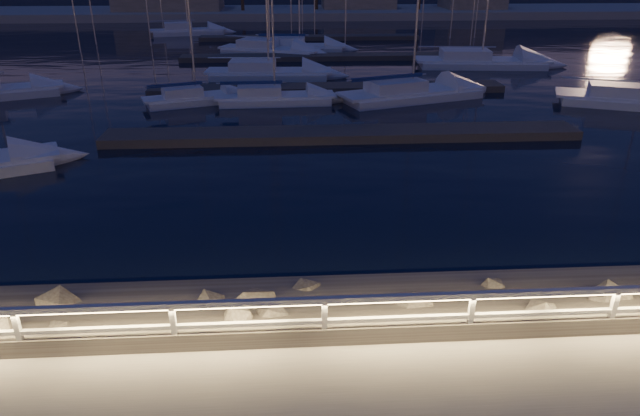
{
  "coord_description": "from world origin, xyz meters",
  "views": [
    {
      "loc": [
        -2.69,
        -9.53,
        7.25
      ],
      "look_at": [
        -1.84,
        4.0,
        1.21
      ],
      "focal_mm": 32.0,
      "sensor_mm": 36.0,
      "label": 1
    }
  ],
  "objects_px": {
    "sailboat_f": "(272,97)",
    "sailboat_n": "(297,46)",
    "sailboat_e": "(193,97)",
    "sailboat_h": "(636,99)",
    "sailboat_g": "(265,72)",
    "sailboat_k": "(267,49)",
    "sailboat_m": "(186,30)",
    "sailboat_l": "(478,61)",
    "sailboat_c": "(408,92)",
    "guard_rail": "(420,306)"
  },
  "relations": [
    {
      "from": "sailboat_h",
      "to": "sailboat_l",
      "type": "height_order",
      "value": "sailboat_l"
    },
    {
      "from": "sailboat_e",
      "to": "sailboat_n",
      "type": "relative_size",
      "value": 0.75
    },
    {
      "from": "sailboat_c",
      "to": "sailboat_m",
      "type": "xyz_separation_m",
      "value": [
        -17.61,
        31.1,
        0.01
      ]
    },
    {
      "from": "sailboat_m",
      "to": "sailboat_n",
      "type": "distance_m",
      "value": 16.79
    },
    {
      "from": "guard_rail",
      "to": "sailboat_n",
      "type": "bearing_deg",
      "value": 91.87
    },
    {
      "from": "guard_rail",
      "to": "sailboat_l",
      "type": "height_order",
      "value": "sailboat_l"
    },
    {
      "from": "guard_rail",
      "to": "sailboat_f",
      "type": "bearing_deg",
      "value": 98.29
    },
    {
      "from": "guard_rail",
      "to": "sailboat_h",
      "type": "relative_size",
      "value": 2.9
    },
    {
      "from": "sailboat_g",
      "to": "sailboat_m",
      "type": "bearing_deg",
      "value": 114.06
    },
    {
      "from": "sailboat_n",
      "to": "sailboat_l",
      "type": "bearing_deg",
      "value": -27.44
    },
    {
      "from": "sailboat_k",
      "to": "sailboat_h",
      "type": "bearing_deg",
      "value": -20.13
    },
    {
      "from": "sailboat_g",
      "to": "sailboat_l",
      "type": "bearing_deg",
      "value": 15.35
    },
    {
      "from": "sailboat_f",
      "to": "sailboat_l",
      "type": "relative_size",
      "value": 0.69
    },
    {
      "from": "sailboat_c",
      "to": "sailboat_g",
      "type": "height_order",
      "value": "sailboat_c"
    },
    {
      "from": "sailboat_h",
      "to": "sailboat_m",
      "type": "distance_m",
      "value": 45.0
    },
    {
      "from": "sailboat_k",
      "to": "sailboat_l",
      "type": "distance_m",
      "value": 17.56
    },
    {
      "from": "sailboat_e",
      "to": "sailboat_l",
      "type": "bearing_deg",
      "value": 7.91
    },
    {
      "from": "guard_rail",
      "to": "sailboat_n",
      "type": "relative_size",
      "value": 3.22
    },
    {
      "from": "sailboat_e",
      "to": "sailboat_g",
      "type": "relative_size",
      "value": 0.7
    },
    {
      "from": "sailboat_c",
      "to": "sailboat_e",
      "type": "bearing_deg",
      "value": 161.67
    },
    {
      "from": "sailboat_h",
      "to": "sailboat_l",
      "type": "relative_size",
      "value": 0.9
    },
    {
      "from": "sailboat_h",
      "to": "sailboat_l",
      "type": "bearing_deg",
      "value": 134.29
    },
    {
      "from": "sailboat_g",
      "to": "sailboat_k",
      "type": "relative_size",
      "value": 0.98
    },
    {
      "from": "sailboat_h",
      "to": "sailboat_m",
      "type": "height_order",
      "value": "sailboat_h"
    },
    {
      "from": "sailboat_h",
      "to": "sailboat_m",
      "type": "xyz_separation_m",
      "value": [
        -30.13,
        33.42,
        0.03
      ]
    },
    {
      "from": "sailboat_e",
      "to": "sailboat_h",
      "type": "relative_size",
      "value": 0.67
    },
    {
      "from": "sailboat_f",
      "to": "sailboat_m",
      "type": "height_order",
      "value": "sailboat_m"
    },
    {
      "from": "sailboat_m",
      "to": "sailboat_n",
      "type": "height_order",
      "value": "sailboat_n"
    },
    {
      "from": "sailboat_c",
      "to": "sailboat_f",
      "type": "bearing_deg",
      "value": 163.69
    },
    {
      "from": "sailboat_k",
      "to": "guard_rail",
      "type": "bearing_deg",
      "value": -61.73
    },
    {
      "from": "sailboat_l",
      "to": "sailboat_h",
      "type": "bearing_deg",
      "value": -62.31
    },
    {
      "from": "sailboat_e",
      "to": "sailboat_g",
      "type": "bearing_deg",
      "value": 41.3
    },
    {
      "from": "sailboat_g",
      "to": "sailboat_m",
      "type": "height_order",
      "value": "sailboat_g"
    },
    {
      "from": "sailboat_m",
      "to": "sailboat_l",
      "type": "bearing_deg",
      "value": -50.91
    },
    {
      "from": "sailboat_g",
      "to": "sailboat_m",
      "type": "xyz_separation_m",
      "value": [
        -9.05,
        24.11,
        0.02
      ]
    },
    {
      "from": "sailboat_e",
      "to": "sailboat_c",
      "type": "bearing_deg",
      "value": -19.09
    },
    {
      "from": "sailboat_c",
      "to": "sailboat_l",
      "type": "height_order",
      "value": "sailboat_l"
    },
    {
      "from": "sailboat_e",
      "to": "sailboat_n",
      "type": "distance_m",
      "value": 20.17
    },
    {
      "from": "sailboat_f",
      "to": "sailboat_l",
      "type": "bearing_deg",
      "value": 32.54
    },
    {
      "from": "sailboat_k",
      "to": "sailboat_l",
      "type": "relative_size",
      "value": 0.88
    },
    {
      "from": "guard_rail",
      "to": "sailboat_g",
      "type": "relative_size",
      "value": 3.02
    },
    {
      "from": "sailboat_f",
      "to": "sailboat_m",
      "type": "bearing_deg",
      "value": 104.72
    },
    {
      "from": "sailboat_k",
      "to": "sailboat_m",
      "type": "distance_m",
      "value": 16.46
    },
    {
      "from": "sailboat_h",
      "to": "sailboat_e",
      "type": "bearing_deg",
      "value": -162.28
    },
    {
      "from": "sailboat_f",
      "to": "sailboat_n",
      "type": "distance_m",
      "value": 19.43
    },
    {
      "from": "guard_rail",
      "to": "sailboat_e",
      "type": "distance_m",
      "value": 24.58
    },
    {
      "from": "sailboat_e",
      "to": "sailboat_f",
      "type": "relative_size",
      "value": 0.88
    },
    {
      "from": "sailboat_n",
      "to": "sailboat_c",
      "type": "bearing_deg",
      "value": -67.36
    },
    {
      "from": "sailboat_l",
      "to": "sailboat_n",
      "type": "bearing_deg",
      "value": 153.66
    },
    {
      "from": "guard_rail",
      "to": "sailboat_l",
      "type": "xyz_separation_m",
      "value": [
        12.15,
        33.82,
        -0.9
      ]
    }
  ]
}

